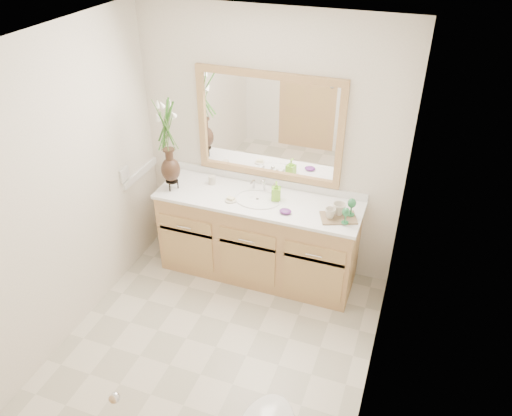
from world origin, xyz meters
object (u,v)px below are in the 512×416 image
at_px(tray, 338,218).
at_px(soap_bottle, 276,192).
at_px(tumbler, 212,180).
at_px(flower_vase, 167,132).

bearing_deg(tray, soap_bottle, 147.66).
bearing_deg(tumbler, flower_vase, -146.19).
relative_size(flower_vase, tumbler, 10.00).
distance_m(flower_vase, tumbler, 0.63).
distance_m(soap_bottle, tray, 0.59).
distance_m(flower_vase, soap_bottle, 1.07).
bearing_deg(tray, tumbler, 150.24).
relative_size(flower_vase, tray, 2.83).
height_order(tumbler, tray, tumbler).
xyz_separation_m(flower_vase, tumbler, (0.30, 0.20, -0.52)).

